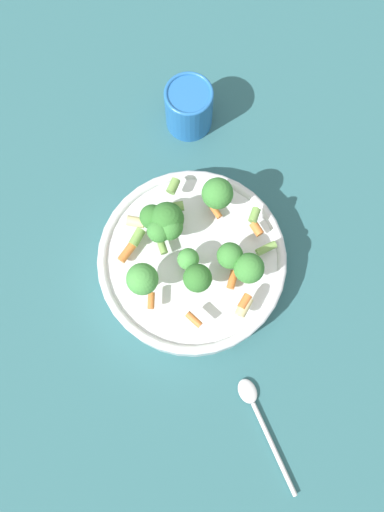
{
  "coord_description": "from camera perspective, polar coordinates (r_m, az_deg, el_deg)",
  "views": [
    {
      "loc": [
        -0.15,
        -0.09,
        0.75
      ],
      "look_at": [
        0.0,
        0.0,
        0.06
      ],
      "focal_mm": 35.0,
      "sensor_mm": 36.0,
      "label": 1
    }
  ],
  "objects": [
    {
      "name": "cup",
      "position": [
        0.82,
        -0.36,
        16.64
      ],
      "size": [
        0.08,
        0.08,
        0.08
      ],
      "color": "#2366B2",
      "rests_on": "ground_plane"
    },
    {
      "name": "ground_plane",
      "position": [
        0.77,
        0.0,
        -1.15
      ],
      "size": [
        3.0,
        3.0,
        0.0
      ],
      "primitive_type": "plane",
      "color": "#2D6066"
    },
    {
      "name": "spoon",
      "position": [
        0.75,
        7.56,
        -17.49
      ],
      "size": [
        0.11,
        0.15,
        0.01
      ],
      "rotation": [
        0.0,
        0.0,
        7.25
      ],
      "color": "silver",
      "rests_on": "ground_plane"
    },
    {
      "name": "pasta_salad",
      "position": [
        0.68,
        -0.38,
        1.76
      ],
      "size": [
        0.21,
        0.21,
        0.07
      ],
      "color": "#8CB766",
      "rests_on": "bowl"
    },
    {
      "name": "bowl",
      "position": [
        0.74,
        0.0,
        -0.64
      ],
      "size": [
        0.27,
        0.27,
        0.05
      ],
      "color": "silver",
      "rests_on": "ground_plane"
    }
  ]
}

